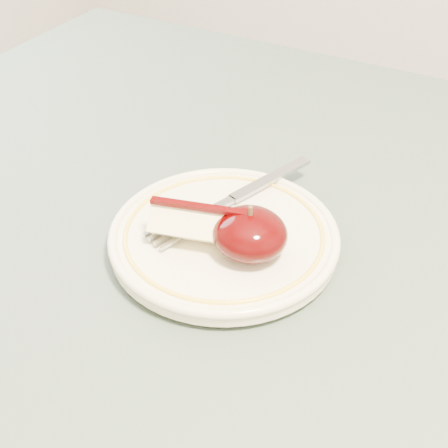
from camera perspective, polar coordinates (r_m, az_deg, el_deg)
The scene contains 5 objects.
table at distance 0.65m, azimuth -3.67°, elevation -6.29°, with size 0.90×0.90×0.75m.
plate at distance 0.56m, azimuth 0.00°, elevation -1.13°, with size 0.21×0.21×0.02m.
apple_half at distance 0.53m, azimuth 2.37°, elevation -0.88°, with size 0.07×0.06×0.05m.
apple_wedge at distance 0.54m, azimuth -2.30°, elevation -0.06°, with size 0.09×0.06×0.04m.
fork at distance 0.59m, azimuth 0.65°, elevation 2.23°, with size 0.08×0.20×0.00m.
Camera 1 is at (0.26, -0.39, 1.12)m, focal length 50.00 mm.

